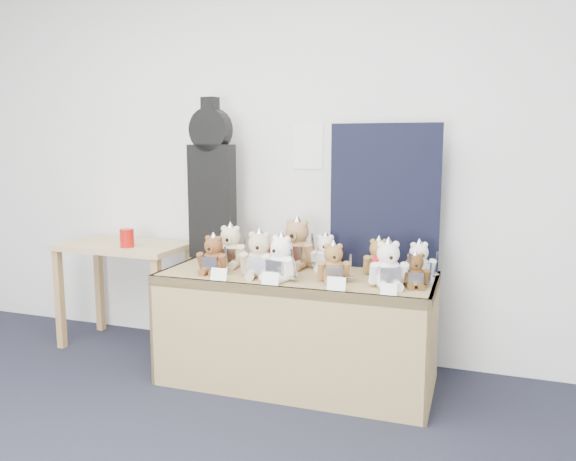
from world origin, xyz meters
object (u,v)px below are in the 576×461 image
(teddy_front_far_left, at_px, (213,256))
(teddy_back_left, at_px, (230,248))
(side_table, at_px, (124,261))
(teddy_back_end, at_px, (419,263))
(teddy_front_right, at_px, (333,264))
(teddy_back_right, at_px, (379,259))
(teddy_back_centre_right, at_px, (325,254))
(teddy_front_left, at_px, (259,256))
(teddy_front_centre, at_px, (281,260))
(teddy_back_centre_left, at_px, (297,245))
(red_cup, at_px, (127,238))
(teddy_front_end, at_px, (415,272))
(teddy_front_far_right, at_px, (388,266))
(guitar_case, at_px, (212,181))
(display_table, at_px, (293,300))

(teddy_front_far_left, bearing_deg, teddy_back_left, 85.62)
(side_table, distance_m, teddy_back_end, 2.07)
(teddy_front_right, bearing_deg, teddy_back_right, 29.82)
(teddy_front_right, xyz_separation_m, teddy_back_centre_right, (-0.13, 0.29, -0.00))
(teddy_front_left, height_order, teddy_back_centre_right, teddy_front_left)
(side_table, bearing_deg, teddy_front_centre, -14.05)
(teddy_back_centre_left, height_order, teddy_back_centre_right, teddy_back_centre_left)
(red_cup, relative_size, teddy_back_centre_right, 0.50)
(teddy_front_centre, xyz_separation_m, teddy_front_end, (0.74, 0.09, -0.03))
(red_cup, height_order, teddy_front_centre, teddy_front_centre)
(teddy_front_right, height_order, teddy_back_right, teddy_front_right)
(teddy_front_far_left, height_order, teddy_back_end, teddy_front_far_left)
(side_table, relative_size, teddy_back_right, 3.65)
(teddy_front_far_right, relative_size, teddy_back_right, 1.16)
(teddy_front_end, height_order, teddy_back_centre_right, teddy_back_centre_right)
(guitar_case, distance_m, teddy_front_centre, 0.88)
(teddy_back_centre_left, xyz_separation_m, teddy_back_centre_right, (0.19, -0.00, -0.04))
(display_table, height_order, teddy_front_right, teddy_front_right)
(teddy_front_right, height_order, teddy_back_centre_right, same)
(display_table, height_order, teddy_back_left, teddy_back_left)
(teddy_back_centre_left, bearing_deg, guitar_case, 177.12)
(teddy_front_right, distance_m, teddy_back_centre_left, 0.44)
(teddy_front_far_left, bearing_deg, teddy_front_centre, -4.15)
(teddy_back_right, xyz_separation_m, teddy_back_end, (0.24, -0.03, -0.00))
(side_table, height_order, teddy_front_end, teddy_front_end)
(teddy_front_far_left, bearing_deg, teddy_back_right, 15.21)
(guitar_case, relative_size, teddy_back_left, 3.58)
(display_table, relative_size, teddy_front_far_right, 5.66)
(teddy_front_right, height_order, teddy_back_centre_left, teddy_back_centre_left)
(teddy_front_end, bearing_deg, side_table, 157.84)
(teddy_front_end, bearing_deg, teddy_back_end, 75.76)
(display_table, distance_m, teddy_front_far_right, 0.63)
(guitar_case, height_order, red_cup, guitar_case)
(teddy_front_left, bearing_deg, teddy_front_end, -8.85)
(red_cup, xyz_separation_m, teddy_back_right, (1.71, 0.05, -0.03))
(side_table, xyz_separation_m, teddy_back_centre_right, (1.49, -0.02, 0.15))
(teddy_front_left, relative_size, teddy_back_centre_right, 1.22)
(teddy_front_left, xyz_separation_m, teddy_back_left, (-0.28, 0.20, -0.00))
(teddy_front_far_left, xyz_separation_m, teddy_back_right, (0.94, 0.28, -0.00))
(teddy_back_centre_right, distance_m, teddy_back_end, 0.58)
(teddy_back_left, bearing_deg, teddy_front_far_right, -18.34)
(teddy_front_right, bearing_deg, red_cup, 152.43)
(side_table, xyz_separation_m, teddy_front_right, (1.62, -0.31, 0.15))
(teddy_front_far_right, bearing_deg, side_table, 148.21)
(teddy_back_centre_left, bearing_deg, teddy_front_centre, -81.07)
(teddy_front_left, distance_m, teddy_back_centre_left, 0.34)
(red_cup, relative_size, teddy_front_far_left, 0.48)
(red_cup, height_order, teddy_back_end, teddy_back_end)
(teddy_front_left, bearing_deg, teddy_back_left, 131.82)
(teddy_front_left, height_order, teddy_back_end, teddy_front_left)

